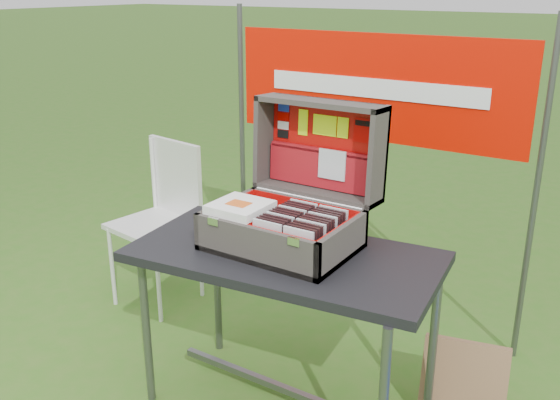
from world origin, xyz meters
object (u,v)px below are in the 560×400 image
Objects in this scene: table at (285,336)px; cardboard_box at (463,384)px; chair at (154,227)px; suitcase at (290,179)px.

table is 3.33× the size of cardboard_box.
table is 1.29m from chair.
suitcase is 1.36m from chair.
suitcase reaches higher than cardboard_box.
table is at bearing -12.85° from chair.
table is 0.79m from cardboard_box.
cardboard_box is (1.87, -0.11, -0.29)m from chair.
cardboard_box is (0.68, 0.36, -0.20)m from table.
cardboard_box is at bearing 5.39° from chair.
chair is 2.52× the size of cardboard_box.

